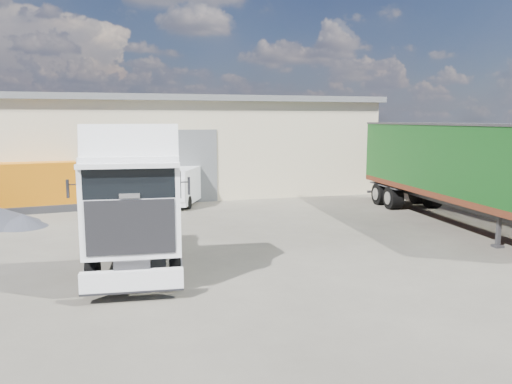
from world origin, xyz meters
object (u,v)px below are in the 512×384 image
object	(u,v)px
tractor_unit	(135,214)
panel_van	(179,185)
box_trailer	(456,162)
orange_skip	(38,189)

from	to	relation	value
tractor_unit	panel_van	size ratio (longest dim) A/B	1.29
tractor_unit	panel_van	distance (m)	11.38
box_trailer	orange_skip	xyz separation A→B (m)	(-16.36, 7.66, -1.45)
panel_van	tractor_unit	bearing A→B (deg)	-79.05
box_trailer	panel_van	xyz separation A→B (m)	(-9.98, 7.49, -1.47)
tractor_unit	orange_skip	xyz separation A→B (m)	(-3.80, 11.23, -0.72)
tractor_unit	panel_van	xyz separation A→B (m)	(2.57, 11.06, -0.74)
orange_skip	box_trailer	bearing A→B (deg)	-31.82
box_trailer	orange_skip	size ratio (longest dim) A/B	3.21
panel_van	orange_skip	distance (m)	6.38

